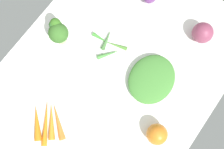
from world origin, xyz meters
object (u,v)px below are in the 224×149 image
(leafy_greens_clump, at_px, (152,79))
(broccoli_head, at_px, (58,31))
(heirloom_tomato_orange, at_px, (157,134))
(okra_pile, at_px, (108,45))
(carrot_bunch, at_px, (47,122))
(red_onion_center, at_px, (203,33))

(leafy_greens_clump, relative_size, broccoli_head, 1.73)
(heirloom_tomato_orange, bearing_deg, okra_pile, 62.74)
(carrot_bunch, bearing_deg, leafy_greens_clump, -31.65)
(carrot_bunch, bearing_deg, okra_pile, -0.52)
(heirloom_tomato_orange, height_order, carrot_bunch, heirloom_tomato_orange)
(okra_pile, height_order, broccoli_head, broccoli_head)
(heirloom_tomato_orange, height_order, red_onion_center, red_onion_center)
(okra_pile, distance_m, broccoli_head, 0.20)
(okra_pile, bearing_deg, heirloom_tomato_orange, -117.26)
(broccoli_head, bearing_deg, red_onion_center, -53.36)
(carrot_bunch, relative_size, broccoli_head, 1.52)
(heirloom_tomato_orange, distance_m, leafy_greens_clump, 0.20)
(okra_pile, xyz_separation_m, carrot_bunch, (-0.37, 0.00, 0.00))
(leafy_greens_clump, height_order, broccoli_head, broccoli_head)
(red_onion_center, relative_size, broccoli_head, 0.71)
(carrot_bunch, xyz_separation_m, leafy_greens_clump, (0.35, -0.22, 0.01))
(leafy_greens_clump, bearing_deg, red_onion_center, -12.30)
(leafy_greens_clump, bearing_deg, carrot_bunch, 148.35)
(broccoli_head, bearing_deg, carrot_bunch, -150.55)
(broccoli_head, bearing_deg, okra_pile, -63.40)
(red_onion_center, distance_m, broccoli_head, 0.54)
(leafy_greens_clump, bearing_deg, heirloom_tomato_orange, -141.40)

